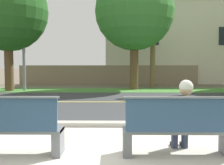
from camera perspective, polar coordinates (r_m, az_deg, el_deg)
ground_plane at (r=12.19m, az=-1.08°, el=-3.16°), size 140.00×140.00×0.00m
sidewalk_pavement at (r=4.75m, az=-3.98°, el=-14.51°), size 44.00×3.60×0.01m
curb_edge at (r=6.61m, az=-2.60°, el=-8.76°), size 44.00×0.30×0.11m
street_asphalt at (r=10.70m, az=-1.32°, el=-4.13°), size 52.00×8.00×0.01m
road_centre_line at (r=10.70m, az=-1.32°, el=-4.11°), size 48.00×0.14×0.01m
far_verge_grass at (r=15.52m, az=-0.70°, el=-1.60°), size 48.00×2.80×0.02m
bench_left at (r=4.77m, az=-21.31°, el=-9.11°), size 1.78×0.48×1.01m
bench_right at (r=4.55m, az=13.79°, el=-9.58°), size 1.78×0.48×1.01m
seated_person_olive at (r=4.70m, az=14.95°, el=-6.41°), size 0.52×0.68×1.25m
streetlamp at (r=16.30m, az=-18.04°, el=13.70°), size 0.24×2.10×7.62m
shade_tree_far_left at (r=16.34m, az=-20.82°, el=15.04°), size 4.40×4.40×7.27m
shade_tree_left at (r=16.22m, az=5.32°, el=16.04°), size 4.58×4.58×7.55m
garden_wall at (r=19.85m, az=-0.78°, el=1.61°), size 13.00×0.36×1.40m
house_across_street at (r=23.72m, az=13.83°, el=8.76°), size 13.03×6.91×7.00m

